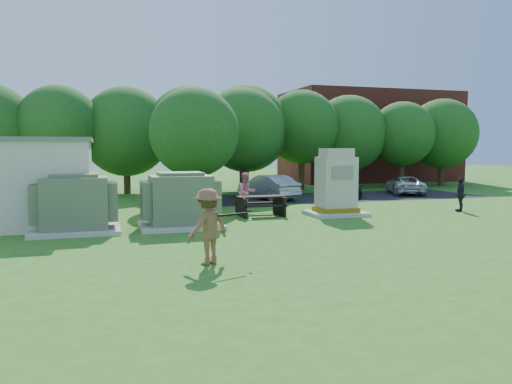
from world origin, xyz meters
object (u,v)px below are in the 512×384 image
object	(u,v)px
transformer_right	(180,202)
person_walking_right	(460,194)
batter	(208,227)
car_silver_b	(405,185)
transformer_left	(75,205)
car_white	(201,188)
picnic_table	(260,203)
car_dark	(343,186)
generator_cabinet	(336,186)
person_at_picnic	(246,192)
car_silver_a	(268,187)

from	to	relation	value
transformer_right	person_walking_right	distance (m)	13.26
batter	car_silver_b	bearing A→B (deg)	-165.32
transformer_left	car_white	bearing A→B (deg)	55.32
picnic_table	car_dark	distance (m)	10.39
transformer_right	generator_cabinet	size ratio (longest dim) A/B	1.01
car_white	picnic_table	bearing A→B (deg)	-61.22
picnic_table	batter	xyz separation A→B (m)	(-4.07, -8.37, 0.42)
picnic_table	car_white	size ratio (longest dim) A/B	0.49
batter	car_silver_b	distance (m)	22.45
picnic_table	transformer_left	bearing A→B (deg)	-163.82
car_dark	transformer_left	bearing A→B (deg)	-127.97
picnic_table	person_at_picnic	size ratio (longest dim) A/B	1.12
person_walking_right	transformer_right	bearing A→B (deg)	-57.78
transformer_left	car_silver_b	distance (m)	21.77
transformer_right	picnic_table	size ratio (longest dim) A/B	1.46
transformer_left	generator_cabinet	bearing A→B (deg)	7.28
person_at_picnic	car_white	world-z (taller)	person_at_picnic
person_at_picnic	car_dark	xyz separation A→B (m)	(7.86, 5.61, -0.27)
generator_cabinet	car_dark	size ratio (longest dim) A/B	0.66
person_at_picnic	transformer_left	bearing A→B (deg)	-165.78
car_silver_a	car_white	bearing A→B (deg)	-19.51
transformer_left	generator_cabinet	world-z (taller)	generator_cabinet
generator_cabinet	picnic_table	world-z (taller)	generator_cabinet
car_white	car_dark	bearing A→B (deg)	19.40
picnic_table	person_at_picnic	world-z (taller)	person_at_picnic
generator_cabinet	picnic_table	bearing A→B (deg)	166.02
generator_cabinet	person_at_picnic	xyz separation A→B (m)	(-3.47, 2.24, -0.38)
car_silver_b	transformer_left	bearing A→B (deg)	47.26
transformer_left	person_walking_right	world-z (taller)	transformer_left
car_silver_a	car_silver_b	bearing A→B (deg)	165.32
picnic_table	car_silver_a	world-z (taller)	car_silver_a
picnic_table	car_white	world-z (taller)	car_white
batter	person_at_picnic	distance (m)	10.54
car_white	transformer_left	bearing A→B (deg)	-107.15
picnic_table	generator_cabinet	bearing A→B (deg)	-13.98
generator_cabinet	batter	size ratio (longest dim) A/B	1.52
car_dark	car_white	bearing A→B (deg)	-157.43
person_at_picnic	car_silver_b	distance (m)	13.62
car_silver_b	person_walking_right	bearing A→B (deg)	94.08
car_dark	generator_cabinet	bearing A→B (deg)	-98.51
car_white	car_silver_a	distance (m)	3.93
person_walking_right	car_white	world-z (taller)	person_walking_right
generator_cabinet	batter	distance (m)	10.53
generator_cabinet	transformer_right	bearing A→B (deg)	-168.99
transformer_left	car_silver_a	xyz separation A→B (m)	(10.12, 8.83, -0.26)
picnic_table	car_silver_b	size ratio (longest dim) A/B	0.49
transformer_right	car_silver_b	bearing A→B (deg)	30.40
transformer_right	car_dark	distance (m)	14.73
batter	car_silver_a	world-z (taller)	batter
picnic_table	car_silver_b	bearing A→B (deg)	30.62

